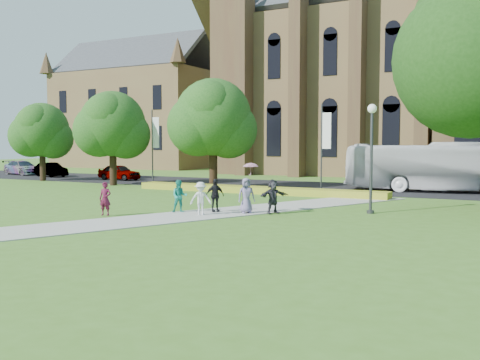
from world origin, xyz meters
The scene contains 22 objects.
ground centered at (0.00, 0.00, 0.00)m, with size 160.00×160.00×0.00m, color #446F21.
road centered at (0.00, 20.00, 0.01)m, with size 160.00×10.00×0.02m, color black.
footpath centered at (0.00, 1.00, 0.02)m, with size 3.20×30.00×0.04m, color #B2B2A8.
flower_hedge centered at (-2.00, 13.20, 0.23)m, with size 18.00×1.40×0.45m, color gold.
building_west centered at (-34.00, 42.00, 9.21)m, with size 22.00×14.00×18.30m.
streetlamp centered at (7.50, 6.50, 3.30)m, with size 0.44×0.44×5.24m.
street_tree_0 centered at (-15.00, 14.00, 4.87)m, with size 5.20×5.20×7.50m.
street_tree_1 centered at (-6.00, 14.50, 5.22)m, with size 5.60×5.60×8.05m.
street_tree_2 centered at (-24.00, 15.00, 4.53)m, with size 4.80×4.80×6.95m.
banner_pole_0 centered at (2.11, 15.20, 3.39)m, with size 0.70×0.10×6.00m.
banner_pole_1 centered at (-11.89, 15.20, 3.39)m, with size 0.70×0.10×6.00m.
tour_coach centered at (8.74, 19.84, 1.73)m, with size 2.88×12.30×3.43m, color white.
car_0 centered at (-18.48, 18.79, 0.73)m, with size 1.67×4.14×1.41m, color gray.
car_1 centered at (-27.59, 19.26, 0.72)m, with size 1.48×4.24×1.40m, color gray.
car_2 centered at (-32.99, 20.36, 0.76)m, with size 2.07×5.09×1.48m, color gray.
pedestrian_0 centered at (-3.14, -0.18, 0.82)m, with size 0.57×0.37×1.56m, color #52122B.
pedestrian_1 centered at (-0.74, 2.37, 0.82)m, with size 0.76×0.59×1.56m, color #1C907A.
pedestrian_2 centered at (0.71, 1.98, 0.81)m, with size 1.00×0.57×1.54m, color silver.
pedestrian_3 centered at (0.70, 3.30, 0.85)m, with size 0.94×0.39×1.61m, color black.
pedestrian_4 centered at (2.26, 3.60, 0.88)m, with size 0.82×0.53×1.68m, color slate.
pedestrian_5 centered at (3.43, 4.11, 0.85)m, with size 1.51×0.48×1.63m, color #2E2B34.
parasol centered at (2.44, 3.70, 2.04)m, with size 0.72×0.72×0.63m, color #D999A0.
Camera 1 is at (13.80, -19.04, 3.40)m, focal length 40.00 mm.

